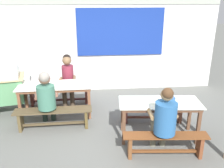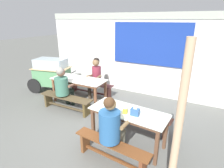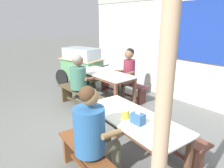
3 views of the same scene
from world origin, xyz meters
name	(u,v)px [view 1 (image 1 of 3)]	position (x,y,z in m)	size (l,w,h in m)	color
ground_plane	(109,133)	(0.00, 0.00, 0.00)	(40.00, 40.00, 0.00)	#62635E
backdrop_wall	(102,43)	(0.02, 2.51, 1.38)	(6.55, 0.23, 2.61)	silver
dining_table_far	(55,88)	(-1.14, 0.93, 0.67)	(1.66, 0.71, 0.74)	silver
dining_table_near	(160,106)	(0.94, -0.21, 0.66)	(1.57, 0.76, 0.74)	silver
bench_far_back	(59,93)	(-1.15, 1.55, 0.28)	(1.61, 0.31, 0.42)	#542B2C
bench_far_front	(54,115)	(-1.13, 0.31, 0.29)	(1.58, 0.34, 0.42)	brown
bench_near_back	(153,110)	(0.99, 0.40, 0.28)	(1.43, 0.40, 0.42)	brown
bench_near_front	(165,142)	(0.89, -0.83, 0.27)	(1.45, 0.37, 0.42)	brown
person_center_facing	(68,77)	(-0.90, 1.49, 0.73)	(0.40, 0.51, 1.28)	#46392B
person_near_front	(164,118)	(0.86, -0.78, 0.71)	(0.47, 0.56, 1.27)	#696856
person_left_back_turned	(46,96)	(-1.24, 0.37, 0.70)	(0.51, 0.59, 1.23)	black
tissue_box	(170,100)	(1.10, -0.30, 0.81)	(0.16, 0.11, 0.16)	#345E9C
condiment_jar	(160,101)	(0.91, -0.32, 0.80)	(0.09, 0.09, 0.12)	yellow
soup_bowl	(46,83)	(-1.36, 1.00, 0.77)	(0.12, 0.12, 0.05)	silver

